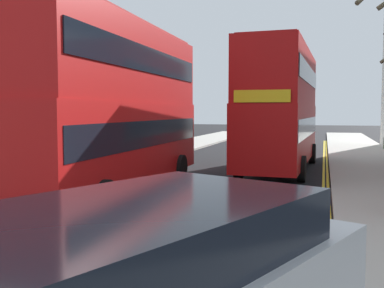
# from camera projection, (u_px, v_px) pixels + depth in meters

# --- Properties ---
(sidewalk_left) EXTENTS (4.00, 80.00, 0.14)m
(sidewalk_left) POSITION_uv_depth(u_px,v_px,m) (73.00, 172.00, 20.14)
(sidewalk_left) COLOR #ADA89E
(sidewalk_left) RESTS_ON ground
(kerb_line_outer) EXTENTS (0.10, 56.00, 0.01)m
(kerb_line_outer) POSITION_uv_depth(u_px,v_px,m) (328.00, 193.00, 15.16)
(kerb_line_outer) COLOR yellow
(kerb_line_outer) RESTS_ON ground
(kerb_line_inner) EXTENTS (0.10, 56.00, 0.01)m
(kerb_line_inner) POSITION_uv_depth(u_px,v_px,m) (323.00, 193.00, 15.21)
(kerb_line_inner) COLOR yellow
(kerb_line_inner) RESTS_ON ground
(traffic_island) EXTENTS (1.10, 2.20, 0.10)m
(traffic_island) POSITION_uv_depth(u_px,v_px,m) (66.00, 269.00, 7.78)
(traffic_island) COLOR #ADA89E
(traffic_island) RESTS_ON ground
(keep_left_bollard) EXTENTS (0.36, 0.28, 1.11)m
(keep_left_bollard) POSITION_uv_depth(u_px,v_px,m) (65.00, 237.00, 7.74)
(keep_left_bollard) COLOR silver
(keep_left_bollard) RESTS_ON traffic_island
(double_decker_bus_away) EXTENTS (2.93, 10.85, 5.64)m
(double_decker_bus_away) POSITION_uv_depth(u_px,v_px,m) (114.00, 103.00, 14.82)
(double_decker_bus_away) COLOR red
(double_decker_bus_away) RESTS_ON ground
(double_decker_bus_oncoming) EXTENTS (3.08, 10.88, 5.64)m
(double_decker_bus_oncoming) POSITION_uv_depth(u_px,v_px,m) (281.00, 105.00, 20.93)
(double_decker_bus_oncoming) COLOR #B20F0F
(double_decker_bus_oncoming) RESTS_ON ground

